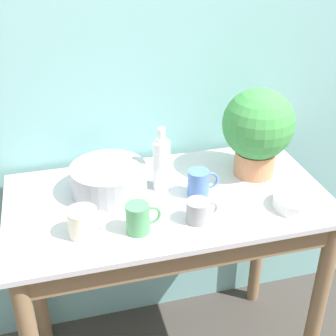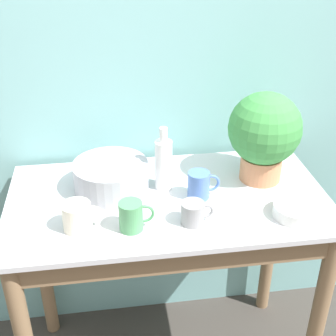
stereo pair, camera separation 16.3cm
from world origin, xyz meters
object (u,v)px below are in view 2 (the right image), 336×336
object	(u,v)px
bottle_tall	(164,163)
mug_cream	(78,216)
bowl_wash_large	(111,176)
mug_grey	(193,213)
mug_green	(132,216)
mug_blue	(199,185)
bowl_small_enamel_white	(297,210)
potted_plant	(264,133)

from	to	relation	value
bottle_tall	mug_cream	bearing A→B (deg)	-145.63
bowl_wash_large	mug_grey	distance (m)	0.36
bottle_tall	mug_green	world-z (taller)	bottle_tall
bowl_wash_large	mug_blue	bearing A→B (deg)	-18.57
mug_grey	bowl_small_enamel_white	size ratio (longest dim) A/B	0.68
mug_cream	mug_blue	bearing A→B (deg)	16.59
mug_grey	mug_cream	size ratio (longest dim) A/B	0.84
potted_plant	bowl_wash_large	xyz separation A→B (m)	(-0.57, 0.01, -0.14)
mug_green	mug_blue	size ratio (longest dim) A/B	0.99
mug_green	bowl_small_enamel_white	world-z (taller)	mug_green
potted_plant	bowl_wash_large	world-z (taller)	potted_plant
mug_green	bowl_small_enamel_white	size ratio (longest dim) A/B	0.72
mug_grey	mug_blue	world-z (taller)	mug_blue
bowl_wash_large	bottle_tall	distance (m)	0.20
bowl_wash_large	mug_blue	distance (m)	0.33
bottle_tall	bowl_small_enamel_white	world-z (taller)	bottle_tall
bottle_tall	mug_cream	distance (m)	0.38
mug_grey	mug_cream	distance (m)	0.38
bowl_wash_large	mug_blue	xyz separation A→B (m)	(0.31, -0.10, -0.00)
mug_grey	mug_green	distance (m)	0.20
mug_green	mug_blue	world-z (taller)	same
bowl_wash_large	mug_cream	xyz separation A→B (m)	(-0.12, -0.23, -0.01)
mug_grey	bowl_small_enamel_white	distance (m)	0.36
bowl_wash_large	bowl_small_enamel_white	bearing A→B (deg)	-23.31
bowl_small_enamel_white	mug_cream	bearing A→B (deg)	177.38
bowl_wash_large	bottle_tall	world-z (taller)	bottle_tall
mug_cream	mug_green	bearing A→B (deg)	-8.99
bottle_tall	mug_grey	size ratio (longest dim) A/B	2.21
bottle_tall	bowl_small_enamel_white	bearing A→B (deg)	-30.13
mug_green	bowl_wash_large	bearing A→B (deg)	102.40
bowl_wash_large	mug_grey	size ratio (longest dim) A/B	2.51
potted_plant	mug_cream	world-z (taller)	potted_plant
bottle_tall	mug_grey	world-z (taller)	bottle_tall
bowl_wash_large	bottle_tall	bearing A→B (deg)	-5.92
mug_blue	bottle_tall	bearing A→B (deg)	144.35
potted_plant	mug_blue	world-z (taller)	potted_plant
potted_plant	bottle_tall	distance (m)	0.39
mug_grey	mug_cream	world-z (taller)	mug_cream
mug_blue	bowl_small_enamel_white	xyz separation A→B (m)	(0.30, -0.16, -0.03)
potted_plant	mug_green	world-z (taller)	potted_plant
bottle_tall	bowl_small_enamel_white	distance (m)	0.49
bottle_tall	mug_blue	bearing A→B (deg)	-35.65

